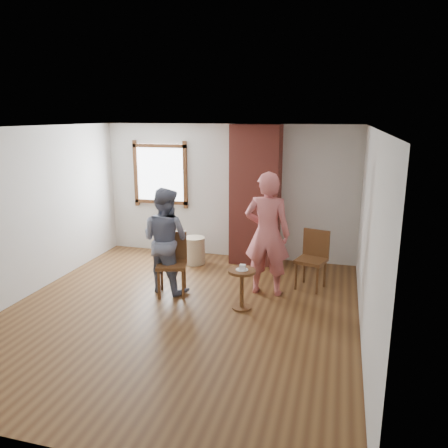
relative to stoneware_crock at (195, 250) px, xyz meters
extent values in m
plane|color=brown|center=(0.48, -2.10, -0.26)|extent=(5.50, 5.50, 0.00)
cube|color=silver|center=(0.48, 0.65, 1.04)|extent=(5.00, 0.04, 2.60)
cube|color=silver|center=(-2.02, -2.10, 1.04)|extent=(0.04, 5.50, 2.60)
cube|color=silver|center=(2.98, -2.10, 1.04)|extent=(0.04, 5.50, 2.60)
cube|color=white|center=(0.48, -2.10, 2.34)|extent=(5.00, 5.50, 0.04)
cube|color=#553118|center=(-0.92, 0.61, 1.34)|extent=(1.14, 0.06, 1.34)
cube|color=white|center=(-0.92, 0.63, 1.34)|extent=(1.00, 0.02, 1.20)
cube|color=#A7463B|center=(1.08, 0.40, 1.04)|extent=(0.90, 0.50, 2.60)
cylinder|color=#C1B18C|center=(0.00, 0.00, 0.00)|extent=(0.52, 0.52, 0.51)
cylinder|color=black|center=(-0.30, 0.30, -0.18)|extent=(0.18, 0.18, 0.16)
cube|color=brown|center=(0.15, -1.50, 0.23)|extent=(0.57, 0.57, 0.05)
cylinder|color=brown|center=(0.02, -1.73, -0.01)|extent=(0.04, 0.04, 0.49)
cylinder|color=brown|center=(0.37, -1.63, -0.01)|extent=(0.04, 0.04, 0.49)
cylinder|color=brown|center=(-0.08, -1.38, -0.01)|extent=(0.04, 0.04, 0.49)
cylinder|color=brown|center=(0.27, -1.28, -0.01)|extent=(0.04, 0.04, 0.49)
cube|color=brown|center=(0.09, -1.31, 0.48)|extent=(0.45, 0.17, 0.49)
cube|color=brown|center=(2.23, -0.67, 0.22)|extent=(0.55, 0.55, 0.05)
cylinder|color=brown|center=(2.00, -0.79, -0.02)|extent=(0.04, 0.04, 0.47)
cylinder|color=brown|center=(2.35, -0.90, -0.02)|extent=(0.04, 0.04, 0.47)
cylinder|color=brown|center=(2.11, -0.45, -0.02)|extent=(0.04, 0.04, 0.47)
cylinder|color=brown|center=(2.45, -0.55, -0.02)|extent=(0.04, 0.04, 0.47)
cube|color=brown|center=(2.28, -0.48, 0.45)|extent=(0.44, 0.17, 0.47)
cylinder|color=brown|center=(1.32, -1.73, 0.32)|extent=(0.40, 0.40, 0.04)
cylinder|color=brown|center=(1.32, -1.73, 0.03)|extent=(0.06, 0.06, 0.54)
cylinder|color=brown|center=(1.32, -1.73, -0.24)|extent=(0.28, 0.28, 0.03)
cylinder|color=white|center=(1.32, -1.73, 0.35)|extent=(0.18, 0.18, 0.01)
cube|color=white|center=(1.33, -1.73, 0.38)|extent=(0.08, 0.07, 0.06)
imported|color=#151F3C|center=(-0.01, -1.36, 0.58)|extent=(0.95, 0.82, 1.68)
imported|color=#CA6566|center=(1.56, -1.06, 0.72)|extent=(0.71, 0.47, 1.94)
camera|label=1|loc=(2.63, -7.50, 2.50)|focal=35.00mm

